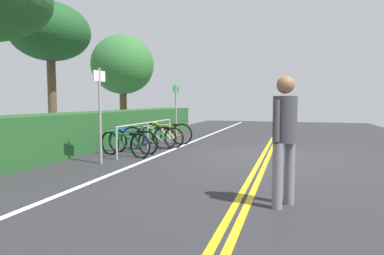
{
  "coord_description": "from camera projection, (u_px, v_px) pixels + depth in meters",
  "views": [
    {
      "loc": [
        -8.58,
        -0.65,
        1.43
      ],
      "look_at": [
        -0.18,
        1.93,
        0.74
      ],
      "focal_mm": 30.57,
      "sensor_mm": 36.0,
      "label": 1
    }
  ],
  "objects": [
    {
      "name": "pedestrian",
      "position": [
        285.0,
        131.0,
        4.4
      ],
      "size": [
        0.43,
        0.32,
        1.78
      ],
      "color": "slate",
      "rests_on": "ground_plane"
    },
    {
      "name": "sign_post_near",
      "position": [
        100.0,
        106.0,
        7.46
      ],
      "size": [
        0.36,
        0.09,
        2.19
      ],
      "color": "gray",
      "rests_on": "ground_plane"
    },
    {
      "name": "bicycle_0",
      "position": [
        125.0,
        144.0,
        8.58
      ],
      "size": [
        0.59,
        1.7,
        0.69
      ],
      "color": "black",
      "rests_on": "ground_plane"
    },
    {
      "name": "bicycle_2",
      "position": [
        149.0,
        138.0,
        9.86
      ],
      "size": [
        0.66,
        1.62,
        0.74
      ],
      "color": "black",
      "rests_on": "ground_plane"
    },
    {
      "name": "bike_lane_stripe_white",
      "position": [
        167.0,
        152.0,
        9.28
      ],
      "size": [
        28.25,
        0.12,
        0.0
      ],
      "primitive_type": "cube",
      "color": "white",
      "rests_on": "ground_plane"
    },
    {
      "name": "centre_line_yellow_outer",
      "position": [
        262.0,
        157.0,
        8.5
      ],
      "size": [
        28.25,
        0.1,
        0.0
      ],
      "primitive_type": "cube",
      "color": "gold",
      "rests_on": "ground_plane"
    },
    {
      "name": "bicycle_1",
      "position": [
        132.0,
        141.0,
        9.14
      ],
      "size": [
        0.5,
        1.71,
        0.7
      ],
      "color": "black",
      "rests_on": "ground_plane"
    },
    {
      "name": "tree_far_right",
      "position": [
        123.0,
        65.0,
        16.11
      ],
      "size": [
        3.06,
        3.06,
        4.7
      ],
      "color": "brown",
      "rests_on": "ground_plane"
    },
    {
      "name": "centre_line_yellow_inner",
      "position": [
        268.0,
        157.0,
        8.46
      ],
      "size": [
        28.25,
        0.1,
        0.0
      ],
      "primitive_type": "cube",
      "color": "gold",
      "rests_on": "ground_plane"
    },
    {
      "name": "hedge_backdrop",
      "position": [
        117.0,
        126.0,
        11.76
      ],
      "size": [
        12.62,
        1.33,
        1.11
      ],
      "primitive_type": "cube",
      "color": "#235626",
      "rests_on": "ground_plane"
    },
    {
      "name": "ground_plane",
      "position": [
        265.0,
        158.0,
        8.48
      ],
      "size": [
        31.39,
        11.06,
        0.05
      ],
      "primitive_type": "cube",
      "color": "#2B2B2D"
    },
    {
      "name": "tree_mid",
      "position": [
        50.0,
        33.0,
        11.22
      ],
      "size": [
        2.71,
        2.71,
        4.81
      ],
      "color": "brown",
      "rests_on": "ground_plane"
    },
    {
      "name": "bicycle_3",
      "position": [
        159.0,
        137.0,
        10.33
      ],
      "size": [
        0.46,
        1.73,
        0.69
      ],
      "color": "black",
      "rests_on": "ground_plane"
    },
    {
      "name": "bicycle_4",
      "position": [
        167.0,
        134.0,
        11.09
      ],
      "size": [
        0.46,
        1.78,
        0.75
      ],
      "color": "black",
      "rests_on": "ground_plane"
    },
    {
      "name": "sign_post_far",
      "position": [
        176.0,
        107.0,
        11.9
      ],
      "size": [
        0.36,
        0.09,
        2.06
      ],
      "color": "gray",
      "rests_on": "ground_plane"
    },
    {
      "name": "bike_rack",
      "position": [
        147.0,
        129.0,
        9.77
      ],
      "size": [
        3.67,
        0.05,
        0.82
      ],
      "color": "#9EA0A5",
      "rests_on": "ground_plane"
    }
  ]
}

